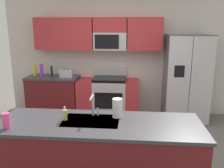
# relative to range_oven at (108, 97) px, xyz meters

# --- Properties ---
(ground_plane) EXTENTS (9.00, 9.00, 0.00)m
(ground_plane) POSITION_rel_range_oven_xyz_m (0.21, -1.80, -0.44)
(ground_plane) COLOR #66605B
(ground_plane) RESTS_ON ground
(kitchen_wall_unit) EXTENTS (5.20, 0.43, 2.60)m
(kitchen_wall_unit) POSITION_rel_range_oven_xyz_m (0.07, 0.28, 1.03)
(kitchen_wall_unit) COLOR beige
(kitchen_wall_unit) RESTS_ON ground
(back_counter) EXTENTS (1.16, 0.63, 0.90)m
(back_counter) POSITION_rel_range_oven_xyz_m (-1.27, -0.00, 0.01)
(back_counter) COLOR maroon
(back_counter) RESTS_ON ground
(range_oven) EXTENTS (1.36, 0.61, 1.10)m
(range_oven) POSITION_rel_range_oven_xyz_m (0.00, 0.00, 0.00)
(range_oven) COLOR #B7BABF
(range_oven) RESTS_ON ground
(refrigerator) EXTENTS (0.90, 0.76, 1.85)m
(refrigerator) POSITION_rel_range_oven_xyz_m (1.69, -0.07, 0.48)
(refrigerator) COLOR #4C4F54
(refrigerator) RESTS_ON ground
(island_counter) EXTENTS (2.46, 0.83, 0.90)m
(island_counter) POSITION_rel_range_oven_xyz_m (0.14, -2.51, 0.01)
(island_counter) COLOR maroon
(island_counter) RESTS_ON ground
(toaster) EXTENTS (0.28, 0.16, 0.18)m
(toaster) POSITION_rel_range_oven_xyz_m (-0.93, -0.05, 0.55)
(toaster) COLOR #B7BABF
(toaster) RESTS_ON back_counter
(pepper_mill) EXTENTS (0.05, 0.05, 0.24)m
(pepper_mill) POSITION_rel_range_oven_xyz_m (-1.28, -0.00, 0.58)
(pepper_mill) COLOR black
(pepper_mill) RESTS_ON back_counter
(bottle_yellow) EXTENTS (0.07, 0.07, 0.28)m
(bottle_yellow) POSITION_rel_range_oven_xyz_m (-1.70, 0.04, 0.60)
(bottle_yellow) COLOR yellow
(bottle_yellow) RESTS_ON back_counter
(bottle_purple) EXTENTS (0.07, 0.07, 0.29)m
(bottle_purple) POSITION_rel_range_oven_xyz_m (-1.51, -0.04, 0.60)
(bottle_purple) COLOR purple
(bottle_purple) RESTS_ON back_counter
(sink_faucet) EXTENTS (0.08, 0.21, 0.28)m
(sink_faucet) POSITION_rel_range_oven_xyz_m (0.05, -2.32, 0.62)
(sink_faucet) COLOR #B7BABF
(sink_faucet) RESTS_ON island_counter
(drink_cup_pink) EXTENTS (0.08, 0.08, 0.30)m
(drink_cup_pink) POSITION_rel_range_oven_xyz_m (-0.86, -2.76, 0.55)
(drink_cup_pink) COLOR #EA4C93
(drink_cup_pink) RESTS_ON island_counter
(soap_dispenser) EXTENTS (0.06, 0.06, 0.17)m
(soap_dispenser) POSITION_rel_range_oven_xyz_m (-0.27, -2.47, 0.53)
(soap_dispenser) COLOR #D8CC66
(soap_dispenser) RESTS_ON island_counter
(paper_towel_roll) EXTENTS (0.12, 0.12, 0.24)m
(paper_towel_roll) POSITION_rel_range_oven_xyz_m (0.36, -2.32, 0.58)
(paper_towel_roll) COLOR white
(paper_towel_roll) RESTS_ON island_counter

